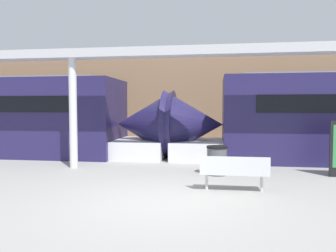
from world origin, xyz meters
TOP-DOWN VIEW (x-y plane):
  - ground_plane at (0.00, 0.00)m, footprint 60.00×60.00m
  - station_wall at (0.00, 10.51)m, footprint 56.00×0.20m
  - bench_near at (1.65, 1.15)m, footprint 1.60×0.44m
  - trash_bin at (1.26, 3.00)m, footprint 0.60×0.60m
  - support_column_near at (-3.38, 3.48)m, footprint 0.26×0.26m
  - canopy_beam at (-3.38, 3.48)m, footprint 28.00×0.60m

SIDE VIEW (x-z plane):
  - ground_plane at x=0.00m, z-range 0.00..0.00m
  - trash_bin at x=1.26m, z-range 0.00..0.85m
  - bench_near at x=1.65m, z-range 0.07..0.91m
  - support_column_near at x=-3.38m, z-range 0.00..3.54m
  - station_wall at x=0.00m, z-range 0.00..5.00m
  - canopy_beam at x=-3.38m, z-range 3.54..3.82m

